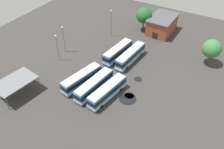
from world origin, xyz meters
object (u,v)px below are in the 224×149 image
(bus_row0_slot0, at_px, (107,92))
(bus_row0_slot2, at_px, (82,79))
(depot_building, at_px, (162,25))
(lamp_post_mid_lot, at_px, (57,47))
(lamp_post_by_building, at_px, (64,39))
(maintenance_shelter, at_px, (15,82))
(tree_east_edge, at_px, (212,49))
(tree_northeast, at_px, (144,15))
(bus_row0_slot1, at_px, (94,85))
(bus_row1_slot2, at_px, (118,52))
(bus_row1_slot1, at_px, (130,56))
(lamp_post_far_corner, at_px, (111,22))

(bus_row0_slot0, xyz_separation_m, bus_row0_slot2, (0.69, 7.71, 0.00))
(depot_building, height_order, lamp_post_mid_lot, lamp_post_mid_lot)
(lamp_post_mid_lot, bearing_deg, lamp_post_by_building, 16.35)
(maintenance_shelter, bearing_deg, depot_building, -22.39)
(lamp_post_by_building, bearing_deg, bus_row0_slot0, -115.90)
(bus_row0_slot0, relative_size, bus_row0_slot2, 0.99)
(tree_east_edge, xyz_separation_m, tree_northeast, (8.00, 23.19, 0.52))
(bus_row0_slot1, xyz_separation_m, lamp_post_mid_lot, (5.47, 15.40, 2.58))
(bus_row1_slot2, height_order, lamp_post_by_building, lamp_post_by_building)
(maintenance_shelter, xyz_separation_m, lamp_post_mid_lot, (15.28, 0.37, 0.70))
(bus_row1_slot1, bearing_deg, tree_northeast, 13.70)
(bus_row1_slot1, height_order, lamp_post_far_corner, lamp_post_far_corner)
(bus_row0_slot2, distance_m, lamp_post_by_building, 15.92)
(maintenance_shelter, bearing_deg, bus_row0_slot2, -47.15)
(maintenance_shelter, height_order, lamp_post_far_corner, lamp_post_far_corner)
(bus_row1_slot2, xyz_separation_m, tree_east_edge, (9.88, -22.79, 3.03))
(bus_row1_slot1, distance_m, bus_row1_slot2, 3.94)
(tree_east_edge, bearing_deg, depot_building, 60.29)
(depot_building, distance_m, lamp_post_far_corner, 16.88)
(tree_east_edge, bearing_deg, bus_row0_slot1, 140.15)
(bus_row0_slot0, relative_size, lamp_post_far_corner, 1.30)
(maintenance_shelter, relative_size, tree_east_edge, 1.34)
(maintenance_shelter, bearing_deg, bus_row1_slot2, -27.68)
(bus_row0_slot1, height_order, maintenance_shelter, maintenance_shelter)
(bus_row0_slot0, xyz_separation_m, lamp_post_far_corner, (24.48, 13.38, 3.04))
(bus_row1_slot1, relative_size, bus_row1_slot2, 1.07)
(bus_row1_slot2, height_order, tree_northeast, tree_northeast)
(bus_row0_slot2, xyz_separation_m, bus_row1_slot2, (14.55, -1.94, -0.00))
(tree_northeast, bearing_deg, bus_row1_slot2, -178.72)
(bus_row0_slot2, relative_size, tree_east_edge, 1.57)
(lamp_post_far_corner, xyz_separation_m, lamp_post_by_building, (-14.57, 7.03, -0.39))
(tree_east_edge, height_order, tree_northeast, tree_northeast)
(bus_row1_slot2, height_order, tree_east_edge, tree_east_edge)
(bus_row1_slot2, relative_size, maintenance_shelter, 1.15)
(bus_row0_slot1, relative_size, tree_northeast, 1.49)
(tree_east_edge, bearing_deg, bus_row1_slot1, 117.48)
(lamp_post_by_building, bearing_deg, lamp_post_far_corner, -25.76)
(bus_row1_slot2, bearing_deg, tree_northeast, 1.28)
(bus_row0_slot0, relative_size, bus_row1_slot1, 0.95)
(maintenance_shelter, bearing_deg, bus_row1_slot1, -34.26)
(bus_row1_slot1, xyz_separation_m, bus_row1_slot2, (-0.07, 3.94, -0.00))
(bus_row0_slot0, xyz_separation_m, maintenance_shelter, (-9.59, 18.80, 1.88))
(bus_row0_slot0, bearing_deg, bus_row0_slot2, 84.88)
(bus_row1_slot1, height_order, bus_row1_slot2, same)
(bus_row1_slot2, xyz_separation_m, tree_northeast, (17.88, 0.40, 3.54))
(lamp_post_far_corner, bearing_deg, maintenance_shelter, 170.96)
(lamp_post_by_building, height_order, tree_northeast, lamp_post_by_building)
(bus_row1_slot1, height_order, depot_building, depot_building)
(bus_row0_slot2, height_order, lamp_post_by_building, lamp_post_by_building)
(bus_row0_slot2, relative_size, lamp_post_by_building, 1.43)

